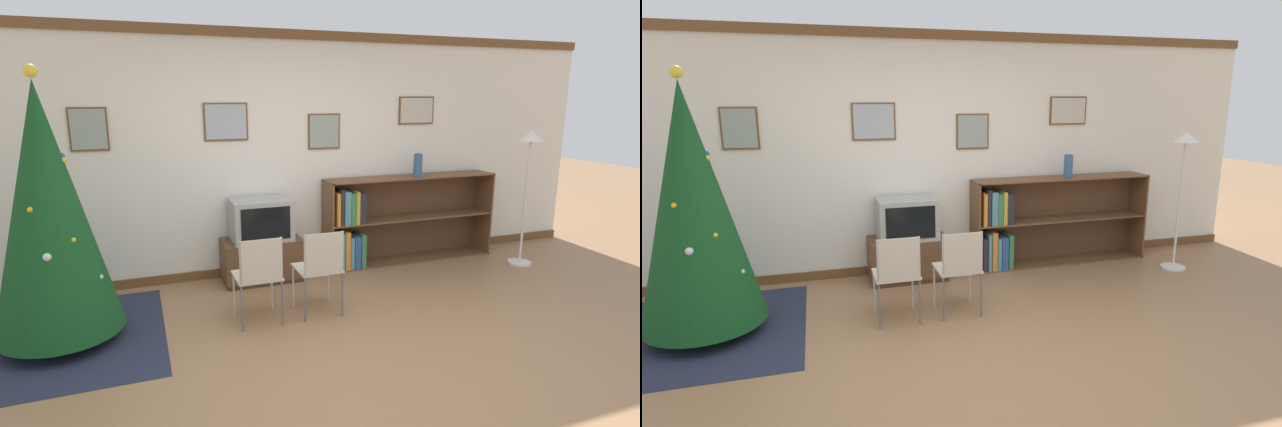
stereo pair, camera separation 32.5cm
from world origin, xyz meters
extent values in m
plane|color=#936B47|center=(0.00, 0.00, 0.00)|extent=(24.00, 24.00, 0.00)
cube|color=silver|center=(0.00, 2.30, 1.35)|extent=(8.39, 0.08, 2.70)
cube|color=brown|center=(0.00, 2.24, 2.65)|extent=(8.39, 0.03, 0.10)
cube|color=brown|center=(0.00, 2.24, 0.05)|extent=(8.39, 0.03, 0.10)
cube|color=brown|center=(-1.86, 2.25, 1.68)|extent=(0.36, 0.02, 0.43)
cube|color=gray|center=(-1.86, 2.23, 1.68)|extent=(0.32, 0.01, 0.39)
cube|color=brown|center=(-0.51, 2.25, 1.73)|extent=(0.47, 0.02, 0.40)
cube|color=#9EA8B2|center=(-0.51, 2.23, 1.73)|extent=(0.43, 0.01, 0.36)
cube|color=brown|center=(0.61, 2.25, 1.61)|extent=(0.38, 0.02, 0.40)
cube|color=gray|center=(0.61, 2.23, 1.61)|extent=(0.35, 0.01, 0.37)
cube|color=brown|center=(1.81, 2.25, 1.83)|extent=(0.48, 0.02, 0.33)
cube|color=#BCB7A8|center=(1.81, 2.23, 1.83)|extent=(0.44, 0.01, 0.30)
cube|color=#23283D|center=(-2.13, 1.18, 0.00)|extent=(1.61, 1.77, 0.01)
cylinder|color=maroon|center=(-2.13, 1.18, 0.06)|extent=(0.36, 0.36, 0.10)
cone|color=#14471E|center=(-2.13, 1.18, 1.12)|extent=(0.99, 0.99, 2.02)
sphere|color=yellow|center=(-2.13, 1.18, 2.18)|extent=(0.10, 0.10, 0.10)
sphere|color=gold|center=(-1.98, 1.17, 1.51)|extent=(0.05, 0.05, 0.05)
sphere|color=silver|center=(-1.79, 1.03, 0.58)|extent=(0.04, 0.04, 0.04)
sphere|color=gold|center=(-2.21, 0.97, 1.18)|extent=(0.04, 0.04, 0.04)
sphere|color=gold|center=(-1.95, 0.95, 0.92)|extent=(0.04, 0.04, 0.04)
sphere|color=#1E4CB2|center=(-2.19, 1.40, 1.19)|extent=(0.06, 0.06, 0.06)
sphere|color=#1E4CB2|center=(-1.99, 1.21, 1.54)|extent=(0.05, 0.05, 0.05)
sphere|color=silver|center=(-2.13, 0.87, 0.83)|extent=(0.06, 0.06, 0.06)
cube|color=#412A1A|center=(-0.22, 1.99, 0.03)|extent=(0.83, 0.45, 0.05)
cube|color=brown|center=(-0.22, 1.99, 0.26)|extent=(0.86, 0.47, 0.42)
cube|color=#9E9E99|center=(-0.22, 1.99, 0.70)|extent=(0.64, 0.45, 0.45)
cube|color=black|center=(-0.22, 1.76, 0.70)|extent=(0.53, 0.01, 0.35)
cube|color=#BCB29E|center=(-0.51, 1.00, 0.43)|extent=(0.40, 0.40, 0.02)
cube|color=#BCB29E|center=(-0.51, 0.80, 0.63)|extent=(0.35, 0.01, 0.38)
cylinder|color=#B2B2B2|center=(-0.69, 1.18, 0.21)|extent=(0.02, 0.02, 0.42)
cylinder|color=#B2B2B2|center=(-0.33, 1.18, 0.21)|extent=(0.02, 0.02, 0.42)
cylinder|color=#B2B2B2|center=(-0.69, 0.82, 0.21)|extent=(0.02, 0.02, 0.42)
cylinder|color=#B2B2B2|center=(-0.33, 0.82, 0.21)|extent=(0.02, 0.02, 0.42)
cylinder|color=#B2B2B2|center=(-0.69, 0.82, 0.41)|extent=(0.02, 0.02, 0.82)
cylinder|color=#B2B2B2|center=(-0.33, 0.82, 0.41)|extent=(0.02, 0.02, 0.82)
cube|color=#BCB29E|center=(0.06, 1.00, 0.43)|extent=(0.40, 0.40, 0.02)
cube|color=#BCB29E|center=(0.06, 0.80, 0.63)|extent=(0.35, 0.01, 0.38)
cylinder|color=#B2B2B2|center=(-0.12, 1.18, 0.21)|extent=(0.02, 0.02, 0.42)
cylinder|color=#B2B2B2|center=(0.24, 1.18, 0.21)|extent=(0.02, 0.02, 0.42)
cylinder|color=#B2B2B2|center=(-0.12, 0.82, 0.21)|extent=(0.02, 0.02, 0.42)
cylinder|color=#B2B2B2|center=(0.24, 0.82, 0.21)|extent=(0.02, 0.02, 0.42)
cylinder|color=#B2B2B2|center=(-0.12, 0.82, 0.41)|extent=(0.02, 0.02, 0.82)
cylinder|color=#B2B2B2|center=(0.24, 0.82, 0.41)|extent=(0.02, 0.02, 0.82)
cube|color=brown|center=(0.58, 2.06, 0.53)|extent=(0.02, 0.36, 1.06)
cube|color=brown|center=(2.76, 2.06, 0.53)|extent=(0.02, 0.36, 1.06)
cube|color=brown|center=(1.67, 2.06, 1.05)|extent=(2.19, 0.36, 0.02)
cube|color=brown|center=(1.67, 2.06, 0.01)|extent=(2.19, 0.36, 0.02)
cube|color=brown|center=(1.67, 2.06, 0.55)|extent=(2.15, 0.36, 0.02)
cube|color=brown|center=(1.67, 2.23, 0.53)|extent=(2.19, 0.01, 1.06)
cube|color=#232328|center=(0.66, 1.99, 0.21)|extent=(0.06, 0.23, 0.38)
cube|color=teal|center=(0.72, 2.01, 0.24)|extent=(0.04, 0.25, 0.44)
cube|color=orange|center=(0.77, 2.01, 0.24)|extent=(0.06, 0.27, 0.45)
cube|color=teal|center=(0.83, 2.02, 0.21)|extent=(0.04, 0.28, 0.38)
cube|color=#2D4C93|center=(0.90, 1.99, 0.21)|extent=(0.07, 0.22, 0.39)
cube|color=#337547|center=(0.98, 2.02, 0.22)|extent=(0.06, 0.28, 0.41)
cube|color=orange|center=(0.65, 1.99, 0.75)|extent=(0.04, 0.22, 0.38)
cube|color=#232328|center=(0.70, 1.99, 0.77)|extent=(0.04, 0.22, 0.41)
cube|color=teal|center=(0.76, 2.02, 0.75)|extent=(0.07, 0.28, 0.39)
cube|color=#337547|center=(0.84, 1.99, 0.74)|extent=(0.06, 0.22, 0.36)
cube|color=gold|center=(0.89, 2.03, 0.75)|extent=(0.04, 0.29, 0.38)
cube|color=#232328|center=(0.95, 1.98, 0.74)|extent=(0.08, 0.20, 0.36)
cylinder|color=#335684|center=(1.72, 2.01, 1.19)|extent=(0.10, 0.10, 0.27)
torus|color=#335684|center=(1.72, 2.01, 1.32)|extent=(0.09, 0.09, 0.02)
cylinder|color=silver|center=(2.87, 1.44, 0.01)|extent=(0.28, 0.28, 0.03)
cylinder|color=silver|center=(2.87, 1.44, 0.76)|extent=(0.03, 0.03, 1.47)
cone|color=white|center=(2.87, 1.44, 1.56)|extent=(0.28, 0.28, 0.12)
camera|label=1|loc=(-1.45, -3.16, 2.00)|focal=28.00mm
camera|label=2|loc=(-1.14, -3.26, 2.00)|focal=28.00mm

